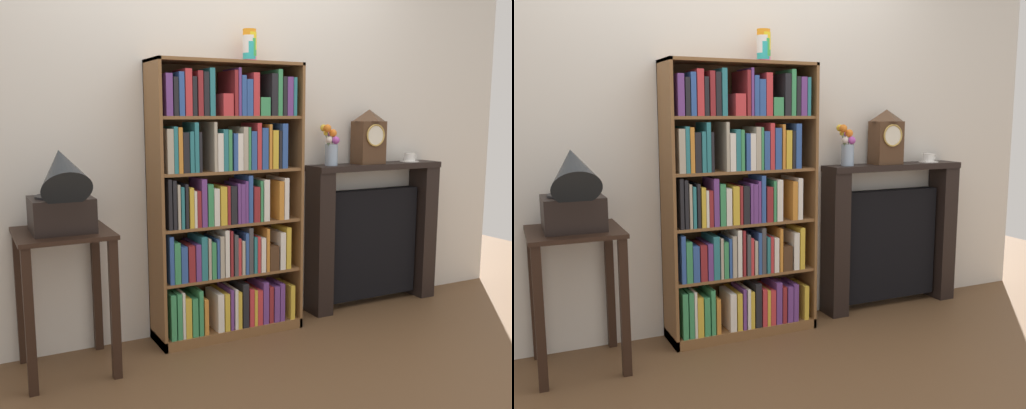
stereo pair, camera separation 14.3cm
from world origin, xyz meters
TOP-DOWN VIEW (x-y plane):
  - ground_plane at (0.00, 0.00)m, footprint 7.51×6.40m
  - wall_back at (0.09, 0.31)m, footprint 4.51×0.08m
  - bookshelf at (-0.02, 0.12)m, footprint 0.90×0.29m
  - cup_stack at (0.17, 0.16)m, footprint 0.08×0.08m
  - side_table_left at (-0.97, 0.03)m, footprint 0.47×0.48m
  - gramophone at (-0.97, -0.02)m, footprint 0.30×0.43m
  - fireplace_mantel at (1.14, 0.19)m, footprint 1.02×0.20m
  - mantel_clock at (1.08, 0.17)m, footprint 0.20×0.15m
  - flower_vase at (0.77, 0.17)m, footprint 0.12×0.12m
  - teacup_with_saucer at (1.45, 0.17)m, footprint 0.14×0.14m

SIDE VIEW (x-z plane):
  - ground_plane at x=0.00m, z-range -0.02..0.00m
  - fireplace_mantel at x=1.14m, z-range -0.01..0.99m
  - side_table_left at x=-0.97m, z-range 0.16..0.91m
  - bookshelf at x=-0.02m, z-range -0.04..1.60m
  - gramophone at x=-0.97m, z-range 0.70..1.20m
  - teacup_with_saucer at x=1.45m, z-range 1.00..1.06m
  - flower_vase at x=0.77m, z-range 0.99..1.26m
  - mantel_clock at x=1.08m, z-range 1.00..1.37m
  - wall_back at x=0.09m, z-range 0.00..2.60m
  - cup_stack at x=0.17m, z-range 1.64..1.83m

